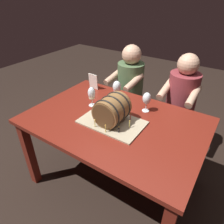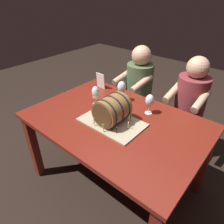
{
  "view_description": "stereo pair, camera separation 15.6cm",
  "coord_description": "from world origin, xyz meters",
  "px_view_note": "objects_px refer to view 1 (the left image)",
  "views": [
    {
      "loc": [
        0.75,
        -1.16,
        1.68
      ],
      "look_at": [
        0.01,
        -0.05,
        0.85
      ],
      "focal_mm": 32.67,
      "sensor_mm": 36.0,
      "label": 1
    },
    {
      "loc": [
        0.87,
        -1.06,
        1.68
      ],
      "look_at": [
        0.01,
        -0.05,
        0.85
      ],
      "focal_mm": 32.67,
      "sensor_mm": 36.0,
      "label": 2
    }
  ],
  "objects_px": {
    "wine_glass_white": "(92,94)",
    "wine_glass_rose": "(117,87)",
    "barrel_cake": "(112,111)",
    "menu_card": "(93,81)",
    "wine_glass_empty": "(147,99)",
    "person_seated_left": "(129,97)",
    "dining_table": "(115,129)",
    "person_seated_right": "(178,111)"
  },
  "relations": [
    {
      "from": "wine_glass_empty",
      "to": "menu_card",
      "type": "height_order",
      "value": "wine_glass_empty"
    },
    {
      "from": "wine_glass_rose",
      "to": "wine_glass_empty",
      "type": "bearing_deg",
      "value": -3.96
    },
    {
      "from": "dining_table",
      "to": "menu_card",
      "type": "height_order",
      "value": "menu_card"
    },
    {
      "from": "menu_card",
      "to": "dining_table",
      "type": "bearing_deg",
      "value": -32.78
    },
    {
      "from": "wine_glass_white",
      "to": "person_seated_right",
      "type": "relative_size",
      "value": 0.16
    },
    {
      "from": "wine_glass_empty",
      "to": "menu_card",
      "type": "relative_size",
      "value": 1.1
    },
    {
      "from": "wine_glass_empty",
      "to": "wine_glass_white",
      "type": "bearing_deg",
      "value": -157.68
    },
    {
      "from": "barrel_cake",
      "to": "wine_glass_white",
      "type": "distance_m",
      "value": 0.33
    },
    {
      "from": "wine_glass_empty",
      "to": "person_seated_right",
      "type": "relative_size",
      "value": 0.15
    },
    {
      "from": "dining_table",
      "to": "person_seated_left",
      "type": "bearing_deg",
      "value": 110.9
    },
    {
      "from": "wine_glass_rose",
      "to": "person_seated_right",
      "type": "height_order",
      "value": "person_seated_right"
    },
    {
      "from": "person_seated_right",
      "to": "barrel_cake",
      "type": "bearing_deg",
      "value": -109.09
    },
    {
      "from": "wine_glass_empty",
      "to": "person_seated_right",
      "type": "height_order",
      "value": "person_seated_right"
    },
    {
      "from": "wine_glass_rose",
      "to": "menu_card",
      "type": "distance_m",
      "value": 0.36
    },
    {
      "from": "person_seated_left",
      "to": "person_seated_right",
      "type": "height_order",
      "value": "person_seated_right"
    },
    {
      "from": "dining_table",
      "to": "wine_glass_white",
      "type": "relative_size",
      "value": 7.95
    },
    {
      "from": "dining_table",
      "to": "wine_glass_white",
      "type": "xyz_separation_m",
      "value": [
        -0.29,
        0.07,
        0.22
      ]
    },
    {
      "from": "menu_card",
      "to": "person_seated_right",
      "type": "height_order",
      "value": "person_seated_right"
    },
    {
      "from": "menu_card",
      "to": "person_seated_right",
      "type": "bearing_deg",
      "value": 31.7
    },
    {
      "from": "barrel_cake",
      "to": "wine_glass_empty",
      "type": "bearing_deg",
      "value": 65.21
    },
    {
      "from": "dining_table",
      "to": "wine_glass_white",
      "type": "height_order",
      "value": "wine_glass_white"
    },
    {
      "from": "wine_glass_white",
      "to": "person_seated_right",
      "type": "xyz_separation_m",
      "value": [
        0.6,
        0.73,
        -0.35
      ]
    },
    {
      "from": "person_seated_left",
      "to": "person_seated_right",
      "type": "distance_m",
      "value": 0.61
    },
    {
      "from": "barrel_cake",
      "to": "person_seated_right",
      "type": "xyz_separation_m",
      "value": [
        0.3,
        0.86,
        -0.34
      ]
    },
    {
      "from": "wine_glass_empty",
      "to": "wine_glass_white",
      "type": "relative_size",
      "value": 0.98
    },
    {
      "from": "dining_table",
      "to": "wine_glass_white",
      "type": "distance_m",
      "value": 0.37
    },
    {
      "from": "dining_table",
      "to": "person_seated_right",
      "type": "distance_m",
      "value": 0.87
    },
    {
      "from": "person_seated_right",
      "to": "wine_glass_empty",
      "type": "bearing_deg",
      "value": -105.67
    },
    {
      "from": "wine_glass_rose",
      "to": "menu_card",
      "type": "xyz_separation_m",
      "value": [
        -0.34,
        0.08,
        -0.05
      ]
    },
    {
      "from": "wine_glass_rose",
      "to": "person_seated_right",
      "type": "xyz_separation_m",
      "value": [
        0.47,
        0.53,
        -0.37
      ]
    },
    {
      "from": "dining_table",
      "to": "wine_glass_rose",
      "type": "bearing_deg",
      "value": 119.82
    },
    {
      "from": "wine_glass_empty",
      "to": "wine_glass_white",
      "type": "height_order",
      "value": "wine_glass_white"
    },
    {
      "from": "dining_table",
      "to": "person_seated_right",
      "type": "relative_size",
      "value": 1.26
    },
    {
      "from": "wine_glass_white",
      "to": "menu_card",
      "type": "xyz_separation_m",
      "value": [
        -0.21,
        0.29,
        -0.04
      ]
    },
    {
      "from": "wine_glass_white",
      "to": "person_seated_left",
      "type": "relative_size",
      "value": 0.16
    },
    {
      "from": "person_seated_left",
      "to": "person_seated_right",
      "type": "xyz_separation_m",
      "value": [
        0.61,
        -0.0,
        0.0
      ]
    },
    {
      "from": "barrel_cake",
      "to": "wine_glass_white",
      "type": "xyz_separation_m",
      "value": [
        -0.3,
        0.13,
        0.01
      ]
    },
    {
      "from": "barrel_cake",
      "to": "wine_glass_white",
      "type": "relative_size",
      "value": 2.77
    },
    {
      "from": "wine_glass_empty",
      "to": "menu_card",
      "type": "xyz_separation_m",
      "value": [
        -0.65,
        0.1,
        -0.04
      ]
    },
    {
      "from": "barrel_cake",
      "to": "menu_card",
      "type": "height_order",
      "value": "barrel_cake"
    },
    {
      "from": "wine_glass_rose",
      "to": "person_seated_left",
      "type": "relative_size",
      "value": 0.17
    },
    {
      "from": "wine_glass_white",
      "to": "wine_glass_rose",
      "type": "distance_m",
      "value": 0.24
    }
  ]
}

